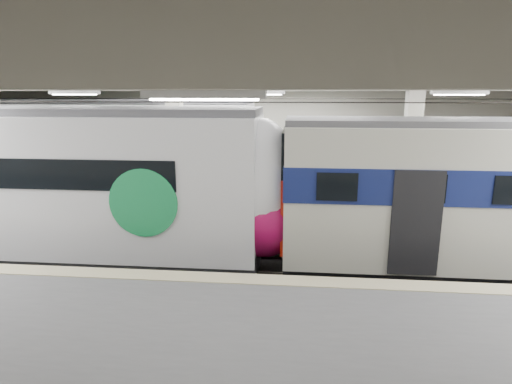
# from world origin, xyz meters

# --- Properties ---
(station_hall) EXTENTS (36.00, 24.00, 5.75)m
(station_hall) POSITION_xyz_m (0.00, -1.74, 3.24)
(station_hall) COLOR black
(station_hall) RESTS_ON ground
(modern_emu) EXTENTS (14.15, 2.92, 4.55)m
(modern_emu) POSITION_xyz_m (-4.96, -0.00, 2.24)
(modern_emu) COLOR white
(modern_emu) RESTS_ON ground
(far_train) EXTENTS (14.82, 3.25, 4.68)m
(far_train) POSITION_xyz_m (-8.00, 5.50, 2.42)
(far_train) COLOR white
(far_train) RESTS_ON ground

